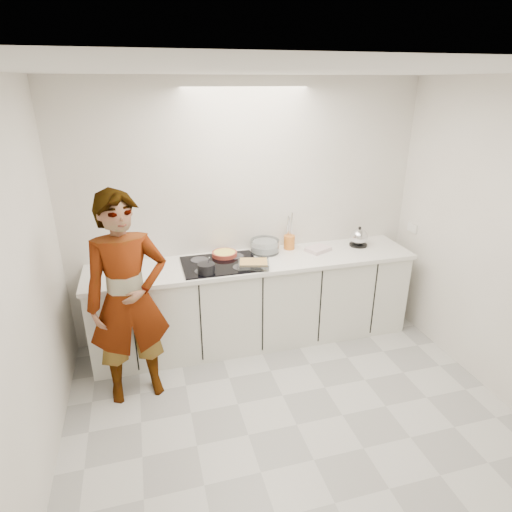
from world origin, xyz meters
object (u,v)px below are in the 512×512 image
object	(u,v)px
baking_dish	(254,264)
cook	(128,300)
saucepan	(206,268)
hob	(220,264)
mixing_bowl	(265,247)
kettle	(359,238)
tart_dish	(225,254)
utensil_crock	(289,242)

from	to	relation	value
baking_dish	cook	world-z (taller)	cook
saucepan	baking_dish	bearing A→B (deg)	2.17
hob	mixing_bowl	distance (m)	0.54
hob	mixing_bowl	xyz separation A→B (m)	(0.50, 0.19, 0.06)
saucepan	mixing_bowl	size ratio (longest dim) A/B	0.49
hob	kettle	distance (m)	1.53
hob	saucepan	size ratio (longest dim) A/B	3.87
tart_dish	baking_dish	size ratio (longest dim) A/B	0.93
tart_dish	saucepan	distance (m)	0.43
baking_dish	kettle	world-z (taller)	kettle
tart_dish	kettle	bearing A→B (deg)	-2.51
tart_dish	cook	distance (m)	1.16
mixing_bowl	cook	bearing A→B (deg)	-152.70
saucepan	utensil_crock	world-z (taller)	saucepan
hob	kettle	bearing A→B (deg)	4.25
tart_dish	cook	bearing A→B (deg)	-143.72
baking_dish	utensil_crock	xyz separation A→B (m)	(0.49, 0.39, 0.03)
baking_dish	utensil_crock	size ratio (longest dim) A/B	2.27
hob	kettle	world-z (taller)	kettle
baking_dish	cook	xyz separation A→B (m)	(-1.14, -0.34, -0.05)
saucepan	baking_dish	xyz separation A→B (m)	(0.45, 0.02, -0.01)
baking_dish	utensil_crock	world-z (taller)	utensil_crock
hob	utensil_crock	bearing A→B (deg)	16.11
hob	mixing_bowl	size ratio (longest dim) A/B	1.91
baking_dish	saucepan	bearing A→B (deg)	-177.83
tart_dish	mixing_bowl	size ratio (longest dim) A/B	0.80
baking_dish	tart_dish	bearing A→B (deg)	121.57
hob	baking_dish	size ratio (longest dim) A/B	2.19
mixing_bowl	cook	distance (m)	1.53
cook	baking_dish	bearing A→B (deg)	8.91
utensil_crock	kettle	bearing A→B (deg)	-8.58
mixing_bowl	cook	xyz separation A→B (m)	(-1.36, -0.70, -0.07)
hob	cook	distance (m)	0.99
tart_dish	saucepan	bearing A→B (deg)	-123.89
tart_dish	kettle	xyz separation A→B (m)	(1.45, -0.06, 0.05)
baking_dish	cook	bearing A→B (deg)	-163.27
tart_dish	mixing_bowl	world-z (taller)	mixing_bowl
utensil_crock	cook	size ratio (longest dim) A/B	0.08
cook	saucepan	bearing A→B (deg)	17.43
mixing_bowl	utensil_crock	size ratio (longest dim) A/B	2.62
baking_dish	kettle	bearing A→B (deg)	12.64
hob	saucepan	world-z (taller)	saucepan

